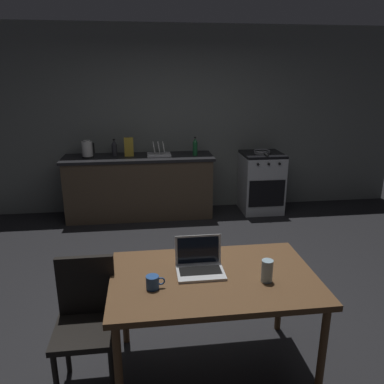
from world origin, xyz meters
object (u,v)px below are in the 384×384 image
at_px(frying_pan, 262,152).
at_px(dish_rack, 159,152).
at_px(bottle_b, 114,148).
at_px(electric_kettle, 87,149).
at_px(dining_table, 213,285).
at_px(stove_oven, 261,182).
at_px(bottle, 195,147).
at_px(cereal_box, 129,147).
at_px(chair, 86,316).
at_px(laptop, 200,265).
at_px(coffee_mug, 153,282).
at_px(drinking_glass, 267,271).

xyz_separation_m(frying_pan, dish_rack, (-1.54, 0.03, 0.02)).
bearing_deg(bottle_b, electric_kettle, -167.82).
height_order(dining_table, frying_pan, frying_pan).
bearing_deg(stove_oven, bottle, -177.37).
bearing_deg(stove_oven, cereal_box, 179.35).
relative_size(stove_oven, frying_pan, 2.18).
relative_size(dining_table, cereal_box, 5.10).
bearing_deg(frying_pan, chair, -124.29).
bearing_deg(cereal_box, laptop, -79.90).
relative_size(stove_oven, dining_table, 0.67).
bearing_deg(laptop, chair, -163.56).
bearing_deg(chair, cereal_box, 90.75).
xyz_separation_m(electric_kettle, cereal_box, (0.58, 0.02, 0.02)).
height_order(coffee_mug, bottle_b, bottle_b).
distance_m(stove_oven, chair, 3.89).
relative_size(laptop, cereal_box, 1.19).
relative_size(dining_table, bottle, 5.05).
bearing_deg(drinking_glass, laptop, 156.33).
bearing_deg(dish_rack, bottle_b, 172.87).
xyz_separation_m(frying_pan, cereal_box, (-1.97, 0.05, 0.11)).
bearing_deg(bottle_b, stove_oven, -2.15).
relative_size(coffee_mug, drinking_glass, 0.81).
xyz_separation_m(dining_table, bottle, (0.31, 3.17, 0.35)).
bearing_deg(bottle_b, laptop, -76.49).
relative_size(drinking_glass, cereal_box, 0.55).
bearing_deg(laptop, stove_oven, 77.21).
xyz_separation_m(frying_pan, drinking_glass, (-0.99, -3.30, -0.11)).
xyz_separation_m(dining_table, electric_kettle, (-1.23, 3.22, 0.34)).
bearing_deg(drinking_glass, bottle, 90.42).
relative_size(laptop, dish_rack, 0.94).
distance_m(dining_table, frying_pan, 3.46).
height_order(dining_table, drinking_glass, drinking_glass).
xyz_separation_m(bottle, dish_rack, (-0.52, 0.05, -0.08)).
distance_m(electric_kettle, cereal_box, 0.58).
height_order(electric_kettle, bottle, bottle).
height_order(drinking_glass, dish_rack, dish_rack).
bearing_deg(chair, coffee_mug, -9.62).
distance_m(dining_table, cereal_box, 3.32).
xyz_separation_m(bottle, cereal_box, (-0.95, 0.07, 0.01)).
distance_m(laptop, coffee_mug, 0.37).
height_order(stove_oven, coffee_mug, stove_oven).
distance_m(drinking_glass, dish_rack, 3.38).
height_order(stove_oven, electric_kettle, electric_kettle).
bearing_deg(frying_pan, dish_rack, 178.93).
bearing_deg(coffee_mug, chair, 166.04).
bearing_deg(dining_table, coffee_mug, -165.34).
relative_size(frying_pan, coffee_mug, 3.47).
bearing_deg(bottle_b, frying_pan, -2.86).
height_order(bottle, coffee_mug, bottle).
bearing_deg(laptop, dish_rack, 104.02).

